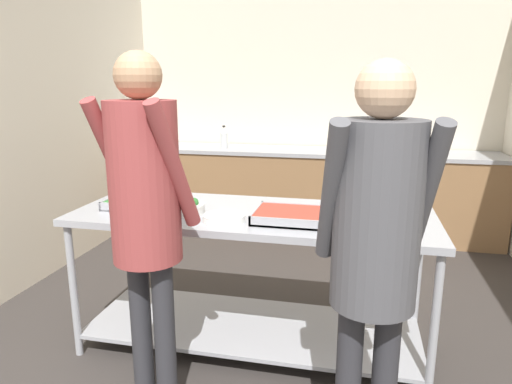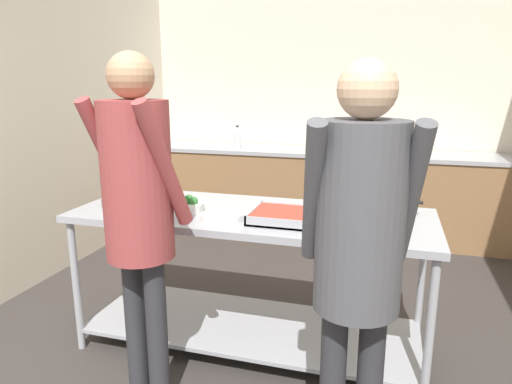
{
  "view_description": "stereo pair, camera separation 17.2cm",
  "coord_description": "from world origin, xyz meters",
  "px_view_note": "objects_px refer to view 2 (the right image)",
  "views": [
    {
      "loc": [
        0.53,
        -1.03,
        1.61
      ],
      "look_at": [
        -0.06,
        1.58,
        0.97
      ],
      "focal_mm": 32.0,
      "sensor_mm": 36.0,
      "label": 1
    },
    {
      "loc": [
        0.7,
        -0.99,
        1.61
      ],
      "look_at": [
        -0.06,
        1.58,
        0.97
      ],
      "focal_mm": 32.0,
      "sensor_mm": 36.0,
      "label": 2
    }
  ],
  "objects_px": {
    "serving_tray_roast": "(287,216)",
    "broccoli_bowl": "(187,206)",
    "sauce_pan": "(372,205)",
    "guest_serving_right": "(359,236)",
    "plate_stack": "(221,217)",
    "serving_tray_vegetables": "(142,202)",
    "guest_serving_left": "(138,197)",
    "water_bottle": "(237,138)"
  },
  "relations": [
    {
      "from": "serving_tray_vegetables",
      "to": "guest_serving_right",
      "type": "distance_m",
      "value": 1.59
    },
    {
      "from": "broccoli_bowl",
      "to": "serving_tray_roast",
      "type": "xyz_separation_m",
      "value": [
        0.61,
        -0.01,
        -0.01
      ]
    },
    {
      "from": "broccoli_bowl",
      "to": "guest_serving_right",
      "type": "height_order",
      "value": "guest_serving_right"
    },
    {
      "from": "guest_serving_left",
      "to": "guest_serving_right",
      "type": "height_order",
      "value": "guest_serving_left"
    },
    {
      "from": "serving_tray_vegetables",
      "to": "broccoli_bowl",
      "type": "distance_m",
      "value": 0.33
    },
    {
      "from": "serving_tray_roast",
      "to": "guest_serving_right",
      "type": "relative_size",
      "value": 0.23
    },
    {
      "from": "sauce_pan",
      "to": "guest_serving_left",
      "type": "xyz_separation_m",
      "value": [
        -1.04,
        -0.84,
        0.18
      ]
    },
    {
      "from": "serving_tray_roast",
      "to": "broccoli_bowl",
      "type": "bearing_deg",
      "value": 179.23
    },
    {
      "from": "broccoli_bowl",
      "to": "guest_serving_right",
      "type": "relative_size",
      "value": 0.12
    },
    {
      "from": "guest_serving_right",
      "to": "broccoli_bowl",
      "type": "bearing_deg",
      "value": 144.7
    },
    {
      "from": "sauce_pan",
      "to": "guest_serving_right",
      "type": "xyz_separation_m",
      "value": [
        -0.01,
        -1.02,
        0.14
      ]
    },
    {
      "from": "guest_serving_right",
      "to": "water_bottle",
      "type": "relative_size",
      "value": 6.82
    },
    {
      "from": "serving_tray_vegetables",
      "to": "sauce_pan",
      "type": "height_order",
      "value": "sauce_pan"
    },
    {
      "from": "plate_stack",
      "to": "serving_tray_roast",
      "type": "xyz_separation_m",
      "value": [
        0.35,
        0.09,
        0.01
      ]
    },
    {
      "from": "guest_serving_left",
      "to": "water_bottle",
      "type": "height_order",
      "value": "guest_serving_left"
    },
    {
      "from": "broccoli_bowl",
      "to": "guest_serving_left",
      "type": "xyz_separation_m",
      "value": [
        0.02,
        -0.56,
        0.19
      ]
    },
    {
      "from": "guest_serving_left",
      "to": "water_bottle",
      "type": "relative_size",
      "value": 7.03
    },
    {
      "from": "plate_stack",
      "to": "guest_serving_right",
      "type": "distance_m",
      "value": 1.02
    },
    {
      "from": "guest_serving_right",
      "to": "serving_tray_roast",
      "type": "bearing_deg",
      "value": 120.7
    },
    {
      "from": "serving_tray_vegetables",
      "to": "serving_tray_roast",
      "type": "bearing_deg",
      "value": -3.78
    },
    {
      "from": "broccoli_bowl",
      "to": "water_bottle",
      "type": "height_order",
      "value": "water_bottle"
    },
    {
      "from": "plate_stack",
      "to": "sauce_pan",
      "type": "height_order",
      "value": "sauce_pan"
    },
    {
      "from": "plate_stack",
      "to": "guest_serving_right",
      "type": "height_order",
      "value": "guest_serving_right"
    },
    {
      "from": "serving_tray_vegetables",
      "to": "water_bottle",
      "type": "relative_size",
      "value": 1.58
    },
    {
      "from": "broccoli_bowl",
      "to": "guest_serving_left",
      "type": "relative_size",
      "value": 0.11
    },
    {
      "from": "serving_tray_vegetables",
      "to": "sauce_pan",
      "type": "relative_size",
      "value": 0.94
    },
    {
      "from": "broccoli_bowl",
      "to": "water_bottle",
      "type": "xyz_separation_m",
      "value": [
        -0.48,
        2.35,
        0.12
      ]
    },
    {
      "from": "broccoli_bowl",
      "to": "serving_tray_roast",
      "type": "bearing_deg",
      "value": -0.77
    },
    {
      "from": "serving_tray_roast",
      "to": "plate_stack",
      "type": "bearing_deg",
      "value": -165.1
    },
    {
      "from": "plate_stack",
      "to": "sauce_pan",
      "type": "bearing_deg",
      "value": 25.71
    },
    {
      "from": "broccoli_bowl",
      "to": "guest_serving_right",
      "type": "bearing_deg",
      "value": -35.3
    },
    {
      "from": "serving_tray_roast",
      "to": "water_bottle",
      "type": "xyz_separation_m",
      "value": [
        -1.08,
        2.36,
        0.13
      ]
    },
    {
      "from": "broccoli_bowl",
      "to": "sauce_pan",
      "type": "bearing_deg",
      "value": 15.02
    },
    {
      "from": "guest_serving_left",
      "to": "serving_tray_roast",
      "type": "bearing_deg",
      "value": 43.01
    },
    {
      "from": "plate_stack",
      "to": "sauce_pan",
      "type": "relative_size",
      "value": 0.57
    },
    {
      "from": "guest_serving_right",
      "to": "water_bottle",
      "type": "height_order",
      "value": "guest_serving_right"
    },
    {
      "from": "sauce_pan",
      "to": "guest_serving_right",
      "type": "relative_size",
      "value": 0.25
    },
    {
      "from": "broccoli_bowl",
      "to": "plate_stack",
      "type": "relative_size",
      "value": 0.83
    },
    {
      "from": "sauce_pan",
      "to": "plate_stack",
      "type": "bearing_deg",
      "value": -154.29
    },
    {
      "from": "serving_tray_roast",
      "to": "water_bottle",
      "type": "relative_size",
      "value": 1.6
    },
    {
      "from": "guest_serving_right",
      "to": "water_bottle",
      "type": "bearing_deg",
      "value": 116.17
    },
    {
      "from": "serving_tray_roast",
      "to": "guest_serving_right",
      "type": "xyz_separation_m",
      "value": [
        0.43,
        -0.73,
        0.17
      ]
    }
  ]
}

